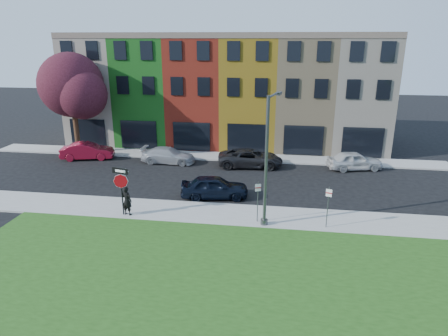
% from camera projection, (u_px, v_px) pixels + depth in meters
% --- Properties ---
extents(ground, '(120.00, 120.00, 0.00)m').
position_uv_depth(ground, '(217.00, 239.00, 20.89)').
color(ground, black).
rests_on(ground, ground).
extents(sidewalk_near, '(40.00, 3.00, 0.12)m').
position_uv_depth(sidewalk_near, '(259.00, 216.00, 23.41)').
color(sidewalk_near, gray).
rests_on(sidewalk_near, ground).
extents(sidewalk_far, '(40.00, 2.40, 0.12)m').
position_uv_depth(sidewalk_far, '(211.00, 156.00, 35.39)').
color(sidewalk_far, gray).
rests_on(sidewalk_far, ground).
extents(grass_park, '(40.00, 16.00, 0.10)m').
position_uv_depth(grass_park, '(413.00, 334.00, 14.13)').
color(grass_park, '#214814').
rests_on(grass_park, ground).
extents(rowhouse_block, '(30.00, 10.12, 10.00)m').
position_uv_depth(rowhouse_block, '(227.00, 91.00, 39.60)').
color(rowhouse_block, beige).
rests_on(rowhouse_block, ground).
extents(stop_sign, '(1.03, 0.29, 2.88)m').
position_uv_depth(stop_sign, '(121.00, 182.00, 22.91)').
color(stop_sign, black).
rests_on(stop_sign, sidewalk_near).
extents(man, '(0.85, 0.74, 1.75)m').
position_uv_depth(man, '(127.00, 201.00, 23.26)').
color(man, black).
rests_on(man, sidewalk_near).
extents(sedan_near, '(3.16, 4.95, 1.49)m').
position_uv_depth(sedan_near, '(215.00, 187.00, 26.11)').
color(sedan_near, black).
rests_on(sedan_near, ground).
extents(parked_car_red, '(3.67, 5.16, 1.45)m').
position_uv_depth(parked_car_red, '(87.00, 151.00, 34.49)').
color(parked_car_red, maroon).
rests_on(parked_car_red, ground).
extents(parked_car_silver, '(2.05, 4.62, 1.32)m').
position_uv_depth(parked_car_silver, '(168.00, 155.00, 33.47)').
color(parked_car_silver, '#A0A1A5').
rests_on(parked_car_silver, ground).
extents(parked_car_dark, '(3.28, 5.63, 1.45)m').
position_uv_depth(parked_car_dark, '(250.00, 158.00, 32.46)').
color(parked_car_dark, black).
rests_on(parked_car_dark, ground).
extents(parked_car_white, '(3.72, 5.10, 1.46)m').
position_uv_depth(parked_car_white, '(354.00, 161.00, 31.79)').
color(parked_car_white, silver).
rests_on(parked_car_white, ground).
extents(street_lamp, '(0.87, 2.54, 7.16)m').
position_uv_depth(street_lamp, '(267.00, 161.00, 21.39)').
color(street_lamp, '#474A4C').
rests_on(street_lamp, sidewalk_near).
extents(parking_sign_a, '(0.31, 0.15, 2.38)m').
position_uv_depth(parking_sign_a, '(258.00, 197.00, 22.21)').
color(parking_sign_a, '#474A4C').
rests_on(parking_sign_a, sidewalk_near).
extents(parking_sign_b, '(0.31, 0.14, 2.36)m').
position_uv_depth(parking_sign_b, '(328.00, 203.00, 21.52)').
color(parking_sign_b, '#474A4C').
rests_on(parking_sign_b, sidewalk_near).
extents(tree_purple, '(6.64, 5.81, 8.82)m').
position_uv_depth(tree_purple, '(73.00, 87.00, 34.48)').
color(tree_purple, black).
rests_on(tree_purple, sidewalk_far).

